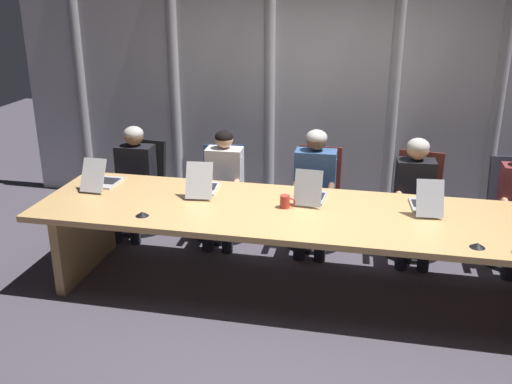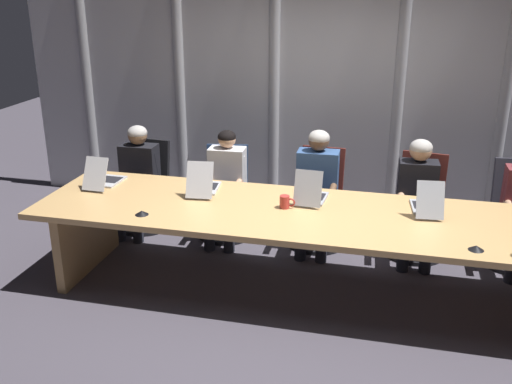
% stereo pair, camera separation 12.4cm
% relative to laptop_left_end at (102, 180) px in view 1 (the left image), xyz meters
% --- Properties ---
extents(ground_plane, '(14.47, 14.47, 0.00)m').
position_rel_laptop_left_end_xyz_m(ground_plane, '(1.88, -0.22, -0.81)').
color(ground_plane, '#47424C').
extents(conference_table, '(4.46, 1.19, 0.75)m').
position_rel_laptop_left_end_xyz_m(conference_table, '(1.88, -0.22, -0.19)').
color(conference_table, tan).
rests_on(conference_table, ground_plane).
extents(curtain_backdrop, '(7.24, 0.16, 3.01)m').
position_rel_laptop_left_end_xyz_m(curtain_backdrop, '(1.88, 1.78, 0.69)').
color(curtain_backdrop, '#B2B2B7').
rests_on(curtain_backdrop, ground_plane).
extents(laptop_left_end, '(0.23, 0.47, 0.29)m').
position_rel_laptop_left_end_xyz_m(laptop_left_end, '(0.00, 0.00, 0.00)').
color(laptop_left_end, '#BCBCC1').
rests_on(laptop_left_end, conference_table).
extents(laptop_left_mid, '(0.28, 0.50, 0.31)m').
position_rel_laptop_left_end_xyz_m(laptop_left_mid, '(0.95, 0.04, 0.00)').
color(laptop_left_mid, '#BCBCC1').
rests_on(laptop_left_mid, conference_table).
extents(laptop_center, '(0.26, 0.42, 0.31)m').
position_rel_laptop_left_end_xyz_m(laptop_center, '(1.91, 0.02, 0.00)').
color(laptop_center, '#A8ADB7').
rests_on(laptop_center, conference_table).
extents(laptop_right_mid, '(0.26, 0.47, 0.30)m').
position_rel_laptop_left_end_xyz_m(laptop_right_mid, '(2.86, 0.01, 0.00)').
color(laptop_right_mid, '#A8ADB7').
rests_on(laptop_right_mid, conference_table).
extents(office_chair_left_end, '(0.60, 0.60, 0.92)m').
position_rel_laptop_left_end_xyz_m(office_chair_left_end, '(-0.01, 0.85, -0.46)').
color(office_chair_left_end, black).
rests_on(office_chair_left_end, ground_plane).
extents(office_chair_left_mid, '(0.60, 0.61, 0.91)m').
position_rel_laptop_left_end_xyz_m(office_chair_left_mid, '(0.90, 0.85, -0.47)').
color(office_chair_left_mid, navy).
rests_on(office_chair_left_mid, ground_plane).
extents(office_chair_center, '(0.60, 0.60, 0.95)m').
position_rel_laptop_left_end_xyz_m(office_chair_center, '(1.87, 0.85, -0.45)').
color(office_chair_center, '#511E19').
rests_on(office_chair_center, ground_plane).
extents(office_chair_right_mid, '(0.60, 0.61, 0.96)m').
position_rel_laptop_left_end_xyz_m(office_chair_right_mid, '(2.84, 0.85, -0.45)').
color(office_chair_right_mid, '#511E19').
rests_on(office_chair_right_mid, ground_plane).
extents(office_chair_right_end, '(0.60, 0.61, 0.96)m').
position_rel_laptop_left_end_xyz_m(office_chair_right_end, '(3.74, 0.85, -0.45)').
color(office_chair_right_end, '#2D2D38').
rests_on(office_chair_right_end, ground_plane).
extents(person_left_end, '(0.39, 0.55, 1.13)m').
position_rel_laptop_left_end_xyz_m(person_left_end, '(-0.01, 0.69, -0.16)').
color(person_left_end, black).
rests_on(person_left_end, ground_plane).
extents(person_left_mid, '(0.38, 0.56, 1.13)m').
position_rel_laptop_left_end_xyz_m(person_left_mid, '(0.95, 0.68, -0.17)').
color(person_left_mid, silver).
rests_on(person_left_mid, ground_plane).
extents(person_center, '(0.41, 0.55, 1.19)m').
position_rel_laptop_left_end_xyz_m(person_center, '(1.87, 0.70, -0.13)').
color(person_center, '#335184').
rests_on(person_center, ground_plane).
extents(person_right_mid, '(0.39, 0.56, 1.16)m').
position_rel_laptop_left_end_xyz_m(person_right_mid, '(2.81, 0.69, -0.15)').
color(person_right_mid, black).
rests_on(person_right_mid, ground_plane).
extents(coffee_mug_near, '(0.13, 0.08, 0.11)m').
position_rel_laptop_left_end_xyz_m(coffee_mug_near, '(1.72, -0.18, -0.00)').
color(coffee_mug_near, '#B2332D').
rests_on(coffee_mug_near, conference_table).
extents(conference_mic_left_side, '(0.11, 0.11, 0.03)m').
position_rel_laptop_left_end_xyz_m(conference_mic_left_side, '(0.63, -0.60, -0.04)').
color(conference_mic_left_side, black).
rests_on(conference_mic_left_side, conference_table).
extents(conference_mic_middle, '(0.11, 0.11, 0.03)m').
position_rel_laptop_left_end_xyz_m(conference_mic_middle, '(3.18, -0.65, -0.04)').
color(conference_mic_middle, black).
rests_on(conference_mic_middle, conference_table).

